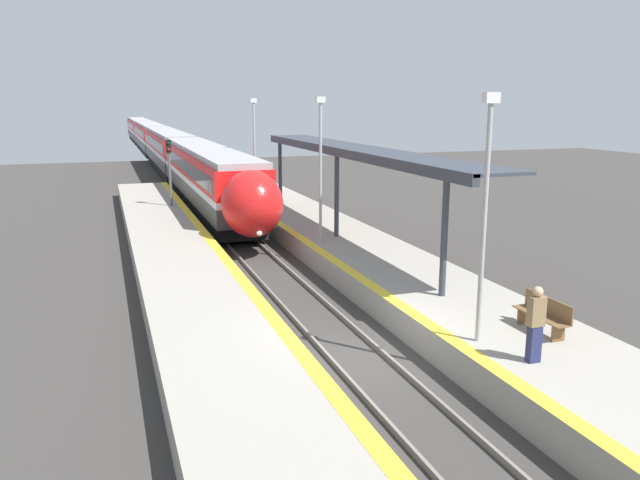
% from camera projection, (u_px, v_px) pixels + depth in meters
% --- Properties ---
extents(ground_plane, '(120.00, 120.00, 0.00)m').
position_uv_depth(ground_plane, '(358.00, 360.00, 16.11)').
color(ground_plane, '#383533').
extents(rail_left, '(0.08, 90.00, 0.15)m').
position_uv_depth(rail_left, '(332.00, 361.00, 15.86)').
color(rail_left, slate).
rests_on(rail_left, ground_plane).
extents(rail_right, '(0.08, 90.00, 0.15)m').
position_uv_depth(rail_right, '(383.00, 353.00, 16.32)').
color(rail_right, slate).
rests_on(rail_right, ground_plane).
extents(train, '(2.75, 93.83, 3.89)m').
position_uv_depth(train, '(159.00, 142.00, 68.38)').
color(train, black).
rests_on(train, ground_plane).
extents(platform_right, '(4.03, 64.00, 0.87)m').
position_uv_depth(platform_right, '(481.00, 327.00, 17.19)').
color(platform_right, gray).
rests_on(platform_right, ground_plane).
extents(platform_left, '(3.37, 64.00, 0.87)m').
position_uv_depth(platform_left, '(229.00, 361.00, 14.94)').
color(platform_left, gray).
rests_on(platform_left, ground_plane).
extents(platform_bench, '(0.44, 1.76, 0.89)m').
position_uv_depth(platform_bench, '(544.00, 314.00, 15.57)').
color(platform_bench, brown).
rests_on(platform_bench, platform_right).
extents(person_waiting, '(0.36, 0.23, 1.74)m').
position_uv_depth(person_waiting, '(536.00, 323.00, 13.67)').
color(person_waiting, navy).
rests_on(person_waiting, platform_right).
extents(railway_signal, '(0.28, 0.28, 4.50)m').
position_uv_depth(railway_signal, '(170.00, 172.00, 34.36)').
color(railway_signal, '#59595E').
rests_on(railway_signal, ground_plane).
extents(lamppost_near, '(0.36, 0.20, 5.86)m').
position_uv_depth(lamppost_near, '(485.00, 205.00, 14.37)').
color(lamppost_near, '#9E9EA3').
rests_on(lamppost_near, platform_right).
extents(lamppost_mid, '(0.36, 0.20, 5.86)m').
position_uv_depth(lamppost_mid, '(320.00, 161.00, 25.05)').
color(lamppost_mid, '#9E9EA3').
rests_on(lamppost_mid, platform_right).
extents(lamppost_far, '(0.36, 0.20, 5.86)m').
position_uv_depth(lamppost_far, '(254.00, 144.00, 35.73)').
color(lamppost_far, '#9E9EA3').
rests_on(lamppost_far, platform_right).
extents(station_canopy, '(2.02, 20.90, 3.80)m').
position_uv_depth(station_canopy, '(350.00, 152.00, 26.29)').
color(station_canopy, '#333842').
rests_on(station_canopy, platform_right).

